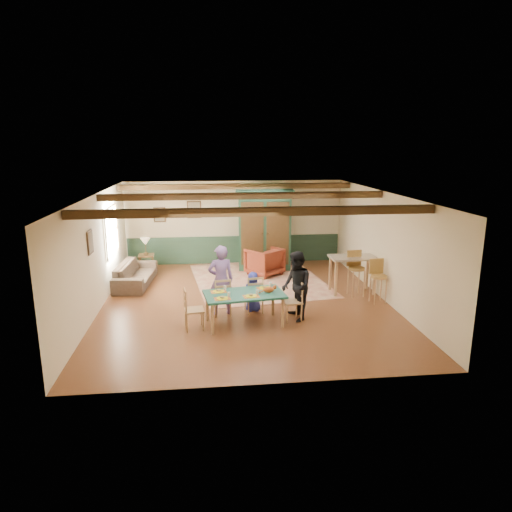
{
  "coord_description": "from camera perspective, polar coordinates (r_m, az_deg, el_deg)",
  "views": [
    {
      "loc": [
        -0.94,
        -10.71,
        3.83
      ],
      "look_at": [
        0.27,
        0.16,
        1.15
      ],
      "focal_mm": 32.0,
      "sensor_mm": 36.0,
      "label": 1
    }
  ],
  "objects": [
    {
      "name": "counter_table",
      "position": [
        12.28,
        11.91,
        -2.3
      ],
      "size": [
        1.19,
        0.71,
        0.99
      ],
      "primitive_type": null,
      "rotation": [
        0.0,
        0.0,
        0.01
      ],
      "color": "#BAAB91",
      "rests_on": "floor"
    },
    {
      "name": "picture_back_b",
      "position": [
        14.92,
        -11.96,
        5.07
      ],
      "size": [
        0.38,
        0.04,
        0.48
      ],
      "primitive_type": null,
      "color": "gray",
      "rests_on": "wall_back"
    },
    {
      "name": "wall_left",
      "position": [
        11.29,
        -19.3,
        0.29
      ],
      "size": [
        0.02,
        8.0,
        2.7
      ],
      "primitive_type": "cube",
      "color": "beige",
      "rests_on": "floor"
    },
    {
      "name": "picture_left_wall",
      "position": [
        10.63,
        -20.01,
        1.64
      ],
      "size": [
        0.04,
        0.42,
        0.52
      ],
      "primitive_type": null,
      "color": "gray",
      "rests_on": "wall_left"
    },
    {
      "name": "armchair",
      "position": [
        13.67,
        1.06,
        -0.69
      ],
      "size": [
        1.27,
        1.27,
        0.84
      ],
      "primitive_type": "imported",
      "rotation": [
        0.0,
        0.0,
        -2.48
      ],
      "color": "#4C170F",
      "rests_on": "floor"
    },
    {
      "name": "place_setting_near_center",
      "position": [
        9.64,
        -0.62,
        -4.78
      ],
      "size": [
        0.41,
        0.33,
        0.11
      ],
      "primitive_type": null,
      "rotation": [
        0.0,
        0.0,
        0.13
      ],
      "color": "yellow",
      "rests_on": "dining_table"
    },
    {
      "name": "wall_back",
      "position": [
        14.95,
        -2.68,
        4.21
      ],
      "size": [
        7.0,
        0.02,
        2.7
      ],
      "primitive_type": "cube",
      "color": "beige",
      "rests_on": "floor"
    },
    {
      "name": "ceiling",
      "position": [
        10.82,
        -1.36,
        7.76
      ],
      "size": [
        7.0,
        8.0,
        0.02
      ],
      "primitive_type": "cube",
      "color": "white",
      "rests_on": "wall_back"
    },
    {
      "name": "place_setting_near_left",
      "position": [
        9.53,
        -4.23,
        -5.05
      ],
      "size": [
        0.41,
        0.33,
        0.11
      ],
      "primitive_type": null,
      "rotation": [
        0.0,
        0.0,
        0.13
      ],
      "color": "yellow",
      "rests_on": "dining_table"
    },
    {
      "name": "ceiling_beam_mid",
      "position": [
        11.22,
        -1.54,
        7.52
      ],
      "size": [
        6.95,
        0.16,
        0.16
      ],
      "primitive_type": "cube",
      "color": "#2F1F0D",
      "rests_on": "ceiling"
    },
    {
      "name": "ceiling_beam_front",
      "position": [
        8.55,
        0.01,
        5.56
      ],
      "size": [
        6.95,
        0.16,
        0.16
      ],
      "primitive_type": "cube",
      "color": "#2F1F0D",
      "rests_on": "ceiling"
    },
    {
      "name": "armoire",
      "position": [
        14.16,
        1.07,
        3.25
      ],
      "size": [
        1.82,
        0.85,
        2.49
      ],
      "primitive_type": "cube",
      "rotation": [
        0.0,
        0.0,
        -0.08
      ],
      "color": "#163927",
      "rests_on": "floor"
    },
    {
      "name": "end_table",
      "position": [
        14.34,
        -13.52,
        -0.94
      ],
      "size": [
        0.48,
        0.48,
        0.57
      ],
      "primitive_type": null,
      "rotation": [
        0.0,
        0.0,
        0.04
      ],
      "color": "#2F1F0D",
      "rests_on": "floor"
    },
    {
      "name": "dining_chair_end_right",
      "position": [
        10.22,
        4.52,
        -5.6
      ],
      "size": [
        0.47,
        0.45,
        0.9
      ],
      "primitive_type": null,
      "rotation": [
        0.0,
        0.0,
        -1.44
      ],
      "color": "tan",
      "rests_on": "floor"
    },
    {
      "name": "area_rug",
      "position": [
        13.26,
        0.28,
        -2.99
      ],
      "size": [
        4.04,
        4.62,
        0.01
      ],
      "primitive_type": "cube",
      "rotation": [
        0.0,
        0.0,
        0.13
      ],
      "color": "beige",
      "rests_on": "floor"
    },
    {
      "name": "person_child",
      "position": [
        10.71,
        -0.37,
        -4.49
      ],
      "size": [
        0.5,
        0.36,
        0.95
      ],
      "primitive_type": "imported",
      "rotation": [
        0.0,
        0.0,
        3.28
      ],
      "color": "#2A34AA",
      "rests_on": "floor"
    },
    {
      "name": "dining_chair_end_left",
      "position": [
        9.78,
        -7.74,
        -6.59
      ],
      "size": [
        0.47,
        0.45,
        0.9
      ],
      "primitive_type": null,
      "rotation": [
        0.0,
        0.0,
        1.7
      ],
      "color": "tan",
      "rests_on": "floor"
    },
    {
      "name": "bar_stool_left",
      "position": [
        12.05,
        12.43,
        -2.18
      ],
      "size": [
        0.46,
        0.5,
        1.17
      ],
      "primitive_type": null,
      "rotation": [
        0.0,
        0.0,
        0.11
      ],
      "color": "#AE8643",
      "rests_on": "floor"
    },
    {
      "name": "cat",
      "position": [
        9.86,
        1.6,
        -4.17
      ],
      "size": [
        0.35,
        0.18,
        0.17
      ],
      "primitive_type": null,
      "rotation": [
        0.0,
        0.0,
        0.13
      ],
      "color": "#BB5121",
      "rests_on": "dining_table"
    },
    {
      "name": "wall_right",
      "position": [
        11.86,
        15.78,
        1.17
      ],
      "size": [
        0.02,
        8.0,
        2.7
      ],
      "primitive_type": "cube",
      "color": "beige",
      "rests_on": "floor"
    },
    {
      "name": "dining_chair_far_left",
      "position": [
        10.51,
        -4.3,
        -5.05
      ],
      "size": [
        0.45,
        0.47,
        0.9
      ],
      "primitive_type": null,
      "rotation": [
        0.0,
        0.0,
        3.28
      ],
      "color": "tan",
      "rests_on": "floor"
    },
    {
      "name": "person_man",
      "position": [
        10.47,
        -4.41,
        -3.02
      ],
      "size": [
        0.64,
        0.47,
        1.63
      ],
      "primitive_type": "imported",
      "rotation": [
        0.0,
        0.0,
        3.28
      ],
      "color": "#785897",
      "rests_on": "floor"
    },
    {
      "name": "dining_table",
      "position": [
        9.98,
        -1.47,
        -6.63
      ],
      "size": [
        1.81,
        1.16,
        0.71
      ],
      "primitive_type": null,
      "rotation": [
        0.0,
        0.0,
        0.13
      ],
      "color": "#1B5747",
      "rests_on": "floor"
    },
    {
      "name": "table_lamp",
      "position": [
        14.22,
        -13.64,
        1.18
      ],
      "size": [
        0.29,
        0.29,
        0.52
      ],
      "primitive_type": null,
      "rotation": [
        0.0,
        0.0,
        -0.0
      ],
      "color": "beige",
      "rests_on": "end_table"
    },
    {
      "name": "floor",
      "position": [
        11.42,
        -1.28,
        -5.84
      ],
      "size": [
        8.0,
        8.0,
        0.0
      ],
      "primitive_type": "plane",
      "color": "#5B2E19",
      "rests_on": "ground"
    },
    {
      "name": "picture_back_a",
      "position": [
        14.83,
        -7.74,
        5.78
      ],
      "size": [
        0.45,
        0.04,
        0.55
      ],
      "primitive_type": null,
      "color": "gray",
      "rests_on": "wall_back"
    },
    {
      "name": "place_setting_far_left",
      "position": [
        9.97,
        -4.7,
        -4.2
      ],
      "size": [
        0.41,
        0.33,
        0.11
      ],
      "primitive_type": null,
      "rotation": [
        0.0,
        0.0,
        0.13
      ],
      "color": "yellow",
      "rests_on": "dining_table"
    },
    {
      "name": "window_left",
      "position": [
        12.87,
        -17.62,
        2.92
      ],
      "size": [
        0.06,
        1.6,
        1.3
      ],
      "primitive_type": null,
      "color": "white",
      "rests_on": "wall_left"
    },
    {
      "name": "dining_chair_far_right",
      "position": [
        10.65,
        -0.28,
        -4.74
      ],
      "size": [
        0.45,
        0.47,
        0.9
      ],
      "primitive_type": null,
      "rotation": [
        0.0,
        0.0,
        3.28
      ],
      "color": "tan",
      "rests_on": "floor"
    },
    {
      "name": "sofa",
      "position": [
        13.2,
        -14.84,
        -2.16
      ],
      "size": [
        1.01,
        2.2,
        0.62
      ],
      "primitive_type": "imported",
      "rotation": [
        0.0,
        0.0,
        1.48
      ],
      "color": "#413328",
      "rests_on": "floor"
    },
    {
      "name": "ceiling_beam_back",
      "position": [
        13.8,
        -2.47,
        8.68
      ],
      "size": [
        6.95,
        0.16,
        0.16
      ],
      "primitive_type": "cube",
      "color": "#2F1F0D",
      "rests_on": "ceiling"
    },
    {
      "name": "place_setting_far_right",
      "position": [
        10.18,
        1.09,
        -3.77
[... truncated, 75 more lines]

